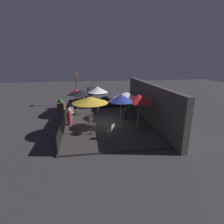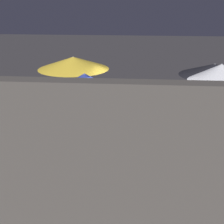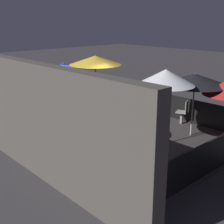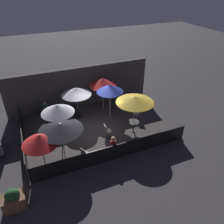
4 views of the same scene
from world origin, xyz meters
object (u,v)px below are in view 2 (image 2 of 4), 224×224
object	(u,v)px
patio_umbrella_4	(76,102)
patron_0	(137,101)
patio_chair_1	(128,119)
patio_umbrella_0	(169,105)
patio_chair_2	(39,128)
patio_umbrella_2	(221,73)
dining_table_1	(76,115)
patio_umbrella_1	(73,63)
patio_umbrella_3	(85,84)
patio_chair_0	(179,104)
dining_table_0	(166,161)
patio_umbrella_5	(214,70)

from	to	relation	value
patio_umbrella_4	patron_0	distance (m)	5.25
patio_umbrella_4	patio_chair_1	xyz separation A→B (m)	(-1.02, -3.28, -1.63)
patio_umbrella_0	patio_chair_1	xyz separation A→B (m)	(0.99, -2.87, -1.50)
patio_umbrella_0	patio_umbrella_4	size ratio (longest dim) A/B	0.94
patio_umbrella_0	patio_chair_2	size ratio (longest dim) A/B	2.34
patio_umbrella_2	dining_table_1	xyz separation A→B (m)	(4.34, -0.78, -1.69)
patio_umbrella_0	patio_umbrella_2	xyz separation A→B (m)	(-1.59, -2.16, 0.25)
patio_chair_2	patio_umbrella_2	bearing A→B (deg)	-48.84
patio_umbrella_1	dining_table_1	world-z (taller)	patio_umbrella_1
patio_umbrella_3	patron_0	world-z (taller)	patio_umbrella_3
patio_umbrella_3	patio_chair_0	world-z (taller)	patio_umbrella_3
dining_table_0	patron_0	world-z (taller)	patron_0
patron_0	patio_umbrella_5	bearing A→B (deg)	-96.53
patio_umbrella_5	patio_chair_2	size ratio (longest dim) A/B	2.37
patio_umbrella_0	patron_0	xyz separation A→B (m)	(0.74, -4.45, -1.41)
patio_umbrella_3	patio_chair_2	xyz separation A→B (m)	(1.59, -0.93, -1.67)
patio_umbrella_1	dining_table_0	distance (m)	4.38
patio_umbrella_5	patio_umbrella_4	bearing A→B (deg)	46.71
patio_umbrella_2	patio_umbrella_4	xyz separation A→B (m)	(3.60, 2.56, -0.12)
patio_umbrella_0	patio_chair_1	size ratio (longest dim) A/B	2.46
patio_chair_2	patio_chair_1	bearing A→B (deg)	-30.29
patio_umbrella_3	patio_umbrella_5	size ratio (longest dim) A/B	1.09
patio_umbrella_2	patio_chair_0	size ratio (longest dim) A/B	2.66
patio_umbrella_4	patio_umbrella_5	distance (m)	5.47
patio_umbrella_3	patio_umbrella_4	xyz separation A→B (m)	(-0.02, 1.24, -0.08)
dining_table_1	patron_0	bearing A→B (deg)	-143.07
patio_umbrella_2	patron_0	world-z (taller)	patio_umbrella_2
patio_chair_2	patio_chair_0	bearing A→B (deg)	-22.44
patio_umbrella_4	dining_table_1	xyz separation A→B (m)	(0.74, -3.34, -1.56)
patio_umbrella_3	patio_umbrella_5	world-z (taller)	patio_umbrella_3
dining_table_1	patio_chair_1	world-z (taller)	patio_chair_1
dining_table_1	patio_umbrella_1	bearing A→B (deg)	90.00
patio_umbrella_4	dining_table_0	distance (m)	2.58
patio_umbrella_0	patio_umbrella_3	xyz separation A→B (m)	(2.04, -0.84, 0.21)
patio_umbrella_3	patio_umbrella_4	world-z (taller)	patio_umbrella_3
dining_table_0	patio_chair_0	xyz separation A→B (m)	(-0.81, -4.40, -0.05)
patio_chair_1	patio_chair_2	bearing A→B (deg)	24.82
patio_umbrella_1	patio_chair_2	xyz separation A→B (m)	(0.88, 1.17, -1.76)
patio_umbrella_0	dining_table_1	bearing A→B (deg)	-46.87
dining_table_1	patio_chair_2	world-z (taller)	patio_chair_2
patio_umbrella_0	patio_chair_0	world-z (taller)	patio_umbrella_0
patio_chair_2	patio_umbrella_0	bearing A→B (deg)	-79.07
patio_chair_0	patio_chair_2	xyz separation A→B (m)	(4.44, 2.63, 0.01)
patio_umbrella_0	patio_umbrella_3	distance (m)	2.21
dining_table_1	patio_chair_2	distance (m)	1.46
dining_table_1	patio_umbrella_3	bearing A→B (deg)	108.79
dining_table_0	patio_chair_0	bearing A→B (deg)	-100.43
patio_umbrella_4	patio_chair_1	bearing A→B (deg)	-107.24
dining_table_1	patio_chair_1	size ratio (longest dim) A/B	0.79
patio_umbrella_1	patron_0	size ratio (longest dim) A/B	1.98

